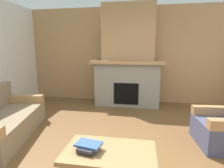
# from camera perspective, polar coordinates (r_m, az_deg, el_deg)

# --- Properties ---
(ground) EXTENTS (9.00, 9.00, 0.00)m
(ground) POSITION_cam_1_polar(r_m,az_deg,el_deg) (2.81, -0.07, -21.71)
(ground) COLOR brown
(wall_back_wood_panel) EXTENTS (6.00, 0.12, 2.70)m
(wall_back_wood_panel) POSITION_cam_1_polar(r_m,az_deg,el_deg) (5.36, 5.35, 9.01)
(wall_back_wood_panel) COLOR tan
(wall_back_wood_panel) RESTS_ON ground
(fireplace) EXTENTS (1.90, 0.82, 2.70)m
(fireplace) POSITION_cam_1_polar(r_m,az_deg,el_deg) (4.99, 4.99, 6.74)
(fireplace) COLOR gray
(fireplace) RESTS_ON ground
(couch) EXTENTS (1.23, 1.94, 0.85)m
(couch) POSITION_cam_1_polar(r_m,az_deg,el_deg) (3.69, -31.76, -10.28)
(couch) COLOR #847056
(couch) RESTS_ON ground
(coffee_table) EXTENTS (1.00, 0.60, 0.43)m
(coffee_table) POSITION_cam_1_polar(r_m,az_deg,el_deg) (2.13, -0.82, -21.46)
(coffee_table) COLOR #A87A4C
(coffee_table) RESTS_ON ground
(book_stack_near_edge) EXTENTS (0.30, 0.25, 0.08)m
(book_stack_near_edge) POSITION_cam_1_polar(r_m,az_deg,el_deg) (2.08, -7.47, -19.04)
(book_stack_near_edge) COLOR #2D2D33
(book_stack_near_edge) RESTS_ON coffee_table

